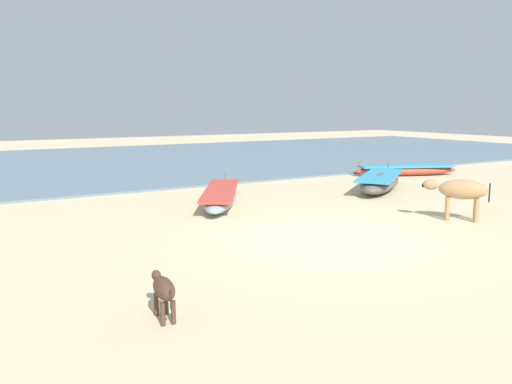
% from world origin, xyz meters
% --- Properties ---
extents(ground, '(80.00, 80.00, 0.00)m').
position_xyz_m(ground, '(0.00, 0.00, 0.00)').
color(ground, beige).
extents(sea_water, '(60.00, 20.00, 0.08)m').
position_xyz_m(sea_water, '(0.00, 17.93, 0.04)').
color(sea_water, slate).
rests_on(sea_water, ground).
extents(fishing_boat_0, '(3.16, 4.50, 0.64)m').
position_xyz_m(fishing_boat_0, '(-0.32, 4.75, 0.24)').
color(fishing_boat_0, '#8CA5B7').
rests_on(fishing_boat_0, ground).
extents(fishing_boat_1, '(4.48, 2.52, 0.63)m').
position_xyz_m(fishing_boat_1, '(9.26, 6.52, 0.24)').
color(fishing_boat_1, '#B74733').
rests_on(fishing_boat_1, ground).
extents(fishing_boat_3, '(4.09, 3.53, 0.76)m').
position_xyz_m(fishing_boat_3, '(5.58, 4.23, 0.30)').
color(fishing_boat_3, '#5B5651').
rests_on(fishing_boat_3, ground).
extents(cow_adult_tan, '(1.26, 1.41, 1.05)m').
position_xyz_m(cow_adult_tan, '(3.93, -0.29, 0.76)').
color(cow_adult_tan, tan).
rests_on(cow_adult_tan, ground).
extents(calf_near_dark, '(0.32, 0.90, 0.58)m').
position_xyz_m(calf_near_dark, '(-4.65, -2.29, 0.42)').
color(calf_near_dark, '#4C3323').
rests_on(calf_near_dark, ground).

